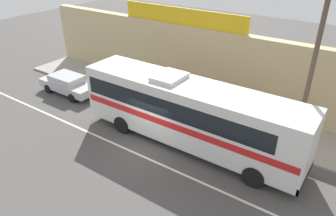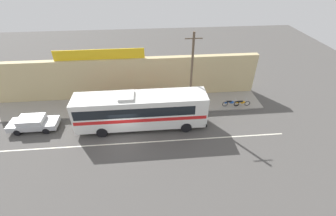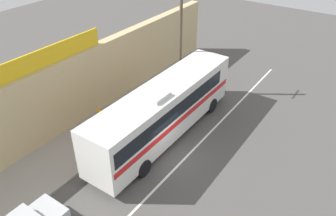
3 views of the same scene
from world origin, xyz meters
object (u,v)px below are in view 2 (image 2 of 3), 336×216
parked_car (33,123)px  motorcycle_green (242,103)px  motorcycle_black (231,103)px  pedestrian_far_right (125,97)px  pedestrian_far_left (144,101)px  intercity_bus (140,109)px  pedestrian_near_shop (157,99)px  utility_pole (191,74)px

parked_car → motorcycle_green: bearing=4.9°
motorcycle_black → pedestrian_far_right: 11.68m
pedestrian_far_left → intercity_bus: bearing=-97.3°
parked_car → pedestrian_near_shop: size_ratio=2.81×
motorcycle_black → pedestrian_far_right: size_ratio=1.20×
motorcycle_green → pedestrian_near_shop: (-9.32, 0.81, 0.51)m
parked_car → motorcycle_black: size_ratio=2.35×
utility_pole → pedestrian_far_left: size_ratio=4.86×
pedestrian_far_right → pedestrian_far_left: (2.12, -0.95, 0.09)m
intercity_bus → pedestrian_far_right: 4.35m
intercity_bus → motorcycle_green: (11.06, 2.38, -1.50)m
pedestrian_far_left → pedestrian_far_right: bearing=155.9°
motorcycle_black → motorcycle_green: bearing=-4.8°
motorcycle_black → pedestrian_far_left: pedestrian_far_left is taller
motorcycle_black → motorcycle_green: 1.23m
intercity_bus → pedestrian_far_right: (-1.75, 3.85, -1.00)m
motorcycle_green → pedestrian_near_shop: size_ratio=1.15×
utility_pole → pedestrian_far_left: 5.89m
utility_pole → parked_car: bearing=-174.2°
parked_car → motorcycle_green: parked_car is taller
motorcycle_black → pedestrian_near_shop: size_ratio=1.19×
utility_pole → motorcycle_green: bearing=2.4°
parked_car → pedestrian_far_left: (10.74, 2.35, 0.42)m
utility_pole → motorcycle_black: size_ratio=4.39×
intercity_bus → pedestrian_far_left: bearing=82.7°
motorcycle_green → pedestrian_far_left: bearing=177.2°
pedestrian_near_shop → pedestrian_far_left: pedestrian_far_left is taller
intercity_bus → motorcycle_black: intercity_bus is taller
pedestrian_far_right → pedestrian_far_left: 2.33m
pedestrian_far_right → pedestrian_near_shop: (3.50, -0.66, 0.01)m
intercity_bus → motorcycle_green: intercity_bus is taller
intercity_bus → motorcycle_black: bearing=14.2°
intercity_bus → parked_car: bearing=176.9°
pedestrian_far_right → pedestrian_near_shop: 3.56m
motorcycle_black → pedestrian_near_shop: bearing=175.0°
pedestrian_near_shop → motorcycle_black: bearing=-5.0°
pedestrian_near_shop → parked_car: bearing=-167.7°
intercity_bus → motorcycle_green: bearing=12.1°
parked_car → pedestrian_far_right: bearing=20.9°
parked_car → pedestrian_far_right: pedestrian_far_right is taller
pedestrian_near_shop → pedestrian_far_left: 1.41m
parked_car → pedestrian_far_right: size_ratio=2.84×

